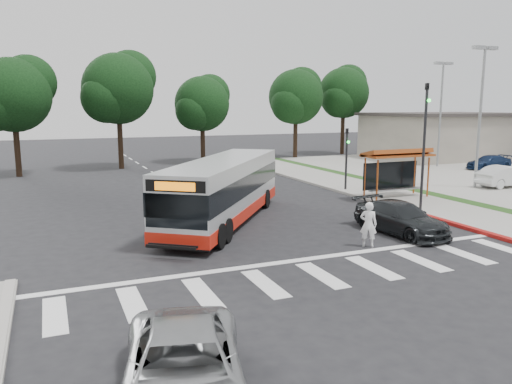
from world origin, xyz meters
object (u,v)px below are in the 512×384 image
pedestrian (368,224)px  dark_sedan (401,218)px  transit_bus (224,191)px  silver_suv_south (184,370)px

pedestrian → dark_sedan: size_ratio=0.38×
transit_bus → pedestrian: size_ratio=6.46×
pedestrian → dark_sedan: 2.73m
dark_sedan → silver_suv_south: (-11.70, -8.54, -0.00)m
pedestrian → silver_suv_south: pedestrian is taller
transit_bus → pedestrian: bearing=-21.9°
dark_sedan → silver_suv_south: 14.48m
transit_bus → pedestrian: transit_bus is taller
dark_sedan → transit_bus: bearing=136.2°
pedestrian → dark_sedan: bearing=-116.6°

